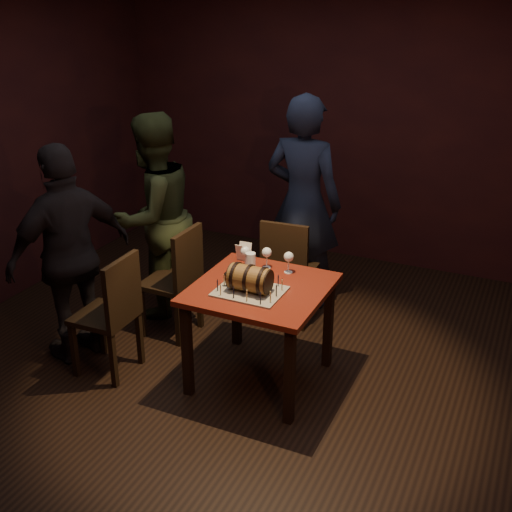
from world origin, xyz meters
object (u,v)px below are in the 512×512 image
pub_table (260,301)px  barrel_cake (250,279)px  person_left_rear (153,217)px  person_left_front (71,255)px  chair_left_front (113,309)px  pint_of_ale (251,263)px  chair_back (287,266)px  person_back (303,203)px  wine_glass_right (289,258)px  wine_glass_mid (267,253)px  wine_glass_left (245,252)px  chair_left_rear (178,276)px

pub_table → barrel_cake: (-0.03, -0.11, 0.21)m
person_left_rear → person_left_front: size_ratio=1.04×
person_left_rear → person_left_front: person_left_rear is taller
chair_left_front → pint_of_ale: bearing=33.2°
chair_back → person_back: (-0.04, 0.43, 0.41)m
chair_back → wine_glass_right: bearing=-67.5°
pub_table → wine_glass_mid: 0.39m
pub_table → chair_left_front: 1.07m
pub_table → barrel_cake: bearing=-104.9°
wine_glass_left → pint_of_ale: (0.08, -0.07, -0.05)m
wine_glass_mid → chair_left_rear: 0.85m
chair_left_rear → person_back: bearing=55.2°
wine_glass_left → wine_glass_right: same height
chair_left_front → barrel_cake: bearing=14.7°
pub_table → wine_glass_left: wine_glass_left is taller
barrel_cake → pub_table: bearing=75.1°
pint_of_ale → person_left_front: 1.33m
wine_glass_left → wine_glass_right: bearing=7.2°
wine_glass_right → pub_table: bearing=-106.6°
wine_glass_left → chair_left_front: chair_left_front is taller
chair_left_rear → wine_glass_right: bearing=-1.5°
person_left_rear → person_back: bearing=138.3°
wine_glass_mid → person_back: bearing=95.9°
pint_of_ale → person_back: (-0.03, 1.11, 0.11)m
chair_back → person_left_front: 1.73m
wine_glass_left → wine_glass_right: size_ratio=1.00×
person_back → wine_glass_left: bearing=90.1°
barrel_cake → chair_back: barrel_cake is taller
person_left_rear → person_left_front: 0.89m
wine_glass_mid → person_left_front: 1.44m
pub_table → wine_glass_mid: size_ratio=5.59×
chair_left_rear → person_left_rear: size_ratio=0.54×
chair_left_front → wine_glass_left: bearing=39.1°
pub_table → wine_glass_right: wine_glass_right is taller
wine_glass_left → chair_left_rear: chair_left_rear is taller
pub_table → person_back: (-0.19, 1.29, 0.29)m
wine_glass_left → person_left_front: (-1.17, -0.52, -0.03)m
wine_glass_mid → chair_left_front: (-0.91, -0.66, -0.34)m
wine_glass_mid → person_left_front: size_ratio=0.10×
barrel_cake → chair_back: 1.04m
chair_back → chair_left_front: same height
pint_of_ale → chair_left_rear: size_ratio=0.16×
chair_back → person_left_front: size_ratio=0.56×
person_back → person_left_rear: bearing=35.4°
barrel_cake → person_back: size_ratio=0.18×
wine_glass_mid → person_left_rear: size_ratio=0.09×
wine_glass_left → wine_glass_right: (0.33, 0.04, 0.00)m
chair_left_rear → wine_glass_mid: bearing=-1.2°
wine_glass_right → barrel_cake: bearing=-106.2°
chair_left_rear → person_left_rear: bearing=144.2°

